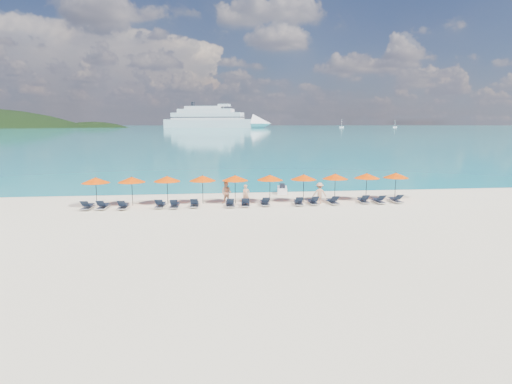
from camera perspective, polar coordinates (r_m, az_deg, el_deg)
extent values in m
plane|color=beige|center=(29.10, 0.70, -3.27)|extent=(1400.00, 1400.00, 0.00)
cube|color=#1FA9B2|center=(688.21, -6.56, 8.64)|extent=(1600.00, 1300.00, 0.01)
ellipsoid|color=black|center=(607.49, -20.78, 4.73)|extent=(162.00, 126.00, 85.50)
cube|color=silver|center=(545.95, -6.31, 9.06)|extent=(114.11, 61.27, 10.40)
cone|color=silver|center=(525.37, 0.79, 9.10)|extent=(29.68, 29.68, 22.89)
cube|color=silver|center=(546.76, -6.53, 10.03)|extent=(91.67, 49.98, 8.32)
cube|color=silver|center=(547.64, -6.75, 10.68)|extent=(71.74, 40.50, 5.20)
cube|color=silver|center=(548.53, -6.97, 11.11)|extent=(49.30, 29.22, 3.64)
cube|color=black|center=(546.74, -6.53, 9.87)|extent=(92.81, 50.59, 0.94)
cube|color=black|center=(546.79, -6.54, 10.25)|extent=(90.53, 49.37, 0.94)
cylinder|color=black|center=(554.11, -8.38, 11.49)|extent=(4.58, 4.58, 5.72)
cube|color=silver|center=(561.63, 11.34, 8.49)|extent=(5.87, 1.96, 1.57)
cylinder|color=silver|center=(561.61, 11.36, 9.00)|extent=(0.35, 0.35, 9.78)
cube|color=silver|center=(598.03, 18.02, 8.24)|extent=(5.33, 1.78, 1.42)
cylinder|color=silver|center=(598.01, 18.04, 8.69)|extent=(0.32, 0.32, 8.88)
cube|color=white|center=(38.66, 3.51, 0.26)|extent=(1.21, 2.37, 0.52)
cube|color=black|center=(38.42, 3.52, 0.77)|extent=(0.62, 1.01, 0.33)
cylinder|color=black|center=(39.14, 3.51, 1.13)|extent=(0.52, 0.14, 0.06)
imported|color=tan|center=(32.92, -1.35, -0.39)|extent=(0.65, 0.50, 1.60)
imported|color=tan|center=(33.54, -3.95, -0.11)|extent=(0.98, 0.82, 1.74)
imported|color=tan|center=(33.91, 8.46, -0.15)|extent=(1.12, 0.61, 1.67)
cylinder|color=black|center=(34.46, -20.52, -0.04)|extent=(0.05, 0.05, 2.20)
cone|color=#E34000|center=(34.33, -20.60, 1.47)|extent=(2.10, 2.10, 0.42)
sphere|color=black|center=(34.30, -20.63, 1.84)|extent=(0.08, 0.08, 0.08)
cylinder|color=black|center=(34.01, -16.19, 0.07)|extent=(0.05, 0.05, 2.20)
cone|color=#E34000|center=(33.89, -16.26, 1.60)|extent=(2.10, 2.10, 0.42)
sphere|color=black|center=(33.86, -16.27, 1.97)|extent=(0.08, 0.08, 0.08)
cylinder|color=black|center=(33.83, -11.73, 0.19)|extent=(0.05, 0.05, 2.20)
cone|color=#E34000|center=(33.70, -11.78, 1.74)|extent=(2.10, 2.10, 0.42)
sphere|color=black|center=(33.67, -11.79, 2.11)|extent=(0.08, 0.08, 0.08)
cylinder|color=black|center=(33.70, -7.11, 0.28)|extent=(0.05, 0.05, 2.20)
cone|color=#E34000|center=(33.57, -7.14, 1.83)|extent=(2.10, 2.10, 0.42)
sphere|color=black|center=(33.55, -7.15, 2.21)|extent=(0.08, 0.08, 0.08)
cylinder|color=black|center=(33.65, -2.79, 0.33)|extent=(0.05, 0.05, 2.20)
cone|color=#E34000|center=(33.52, -2.81, 1.88)|extent=(2.10, 2.10, 0.42)
sphere|color=black|center=(33.50, -2.81, 2.26)|extent=(0.08, 0.08, 0.08)
cylinder|color=black|center=(33.92, 1.87, 0.40)|extent=(0.05, 0.05, 2.20)
cone|color=#E34000|center=(33.79, 1.87, 1.95)|extent=(2.10, 2.10, 0.42)
sphere|color=black|center=(33.76, 1.88, 2.32)|extent=(0.08, 0.08, 0.08)
cylinder|color=black|center=(34.37, 6.36, 0.47)|extent=(0.05, 0.05, 2.20)
cone|color=#E34000|center=(34.25, 6.38, 1.99)|extent=(2.10, 2.10, 0.42)
sphere|color=black|center=(34.22, 6.39, 2.36)|extent=(0.08, 0.08, 0.08)
cylinder|color=black|center=(35.20, 10.48, 0.58)|extent=(0.05, 0.05, 2.20)
cone|color=#E34000|center=(35.08, 10.53, 2.06)|extent=(2.10, 2.10, 0.42)
sphere|color=black|center=(35.05, 10.54, 2.42)|extent=(0.08, 0.08, 0.08)
cylinder|color=black|center=(36.15, 14.50, 0.66)|extent=(0.05, 0.05, 2.20)
cone|color=#E34000|center=(36.02, 14.56, 2.11)|extent=(2.10, 2.10, 0.42)
sphere|color=black|center=(36.00, 14.57, 2.46)|extent=(0.08, 0.08, 0.08)
cylinder|color=black|center=(37.15, 18.09, 0.72)|extent=(0.05, 0.05, 2.20)
cone|color=#E34000|center=(37.03, 18.16, 2.13)|extent=(2.10, 2.10, 0.42)
sphere|color=black|center=(37.01, 18.17, 2.47)|extent=(0.08, 0.08, 0.08)
cube|color=silver|center=(33.77, -21.53, -1.93)|extent=(0.72, 1.73, 0.06)
cube|color=black|center=(33.98, -21.42, -1.59)|extent=(0.61, 1.13, 0.04)
cube|color=black|center=(33.19, -21.86, -1.42)|extent=(0.58, 0.57, 0.43)
cube|color=silver|center=(33.52, -19.73, -1.91)|extent=(0.71, 1.73, 0.06)
cube|color=black|center=(33.73, -19.63, -1.56)|extent=(0.61, 1.13, 0.04)
cube|color=black|center=(32.93, -20.03, -1.39)|extent=(0.58, 0.57, 0.43)
cube|color=silver|center=(33.03, -17.27, -1.94)|extent=(0.67, 1.72, 0.06)
cube|color=black|center=(33.24, -17.20, -1.59)|extent=(0.58, 1.11, 0.04)
cube|color=black|center=(32.43, -17.51, -1.42)|extent=(0.56, 0.55, 0.43)
cube|color=silver|center=(32.81, -12.60, -1.82)|extent=(0.78, 1.75, 0.06)
cube|color=black|center=(33.02, -12.53, -1.46)|extent=(0.65, 1.15, 0.04)
cube|color=black|center=(32.20, -12.81, -1.29)|extent=(0.60, 0.59, 0.43)
cube|color=silver|center=(32.52, -10.78, -1.85)|extent=(0.67, 1.72, 0.06)
cube|color=black|center=(32.74, -10.75, -1.50)|extent=(0.58, 1.12, 0.04)
cube|color=black|center=(31.91, -10.90, -1.32)|extent=(0.57, 0.55, 0.43)
cube|color=silver|center=(32.63, -8.19, -1.75)|extent=(0.67, 1.72, 0.06)
cube|color=black|center=(32.84, -8.18, -1.39)|extent=(0.58, 1.12, 0.04)
cube|color=black|center=(32.01, -8.26, -1.22)|extent=(0.57, 0.55, 0.43)
cube|color=silver|center=(32.45, -3.49, -1.73)|extent=(0.64, 1.71, 0.06)
cube|color=black|center=(32.66, -3.51, -1.37)|extent=(0.56, 1.11, 0.04)
cube|color=black|center=(31.83, -3.45, -1.19)|extent=(0.55, 0.54, 0.43)
cube|color=silver|center=(32.54, -1.42, -1.69)|extent=(0.78, 1.75, 0.06)
cube|color=black|center=(32.75, -1.42, -1.33)|extent=(0.65, 1.15, 0.04)
cube|color=black|center=(31.92, -1.42, -1.15)|extent=(0.60, 0.59, 0.43)
cube|color=silver|center=(32.90, 1.18, -1.56)|extent=(0.62, 1.70, 0.06)
cube|color=black|center=(33.11, 1.12, -1.21)|extent=(0.55, 1.10, 0.04)
cube|color=black|center=(32.29, 1.32, -1.03)|extent=(0.55, 0.54, 0.43)
cube|color=silver|center=(33.23, 5.67, -1.50)|extent=(0.78, 1.75, 0.06)
cube|color=black|center=(33.45, 5.63, -1.15)|extent=(0.65, 1.15, 0.04)
cube|color=black|center=(32.62, 5.80, -0.97)|extent=(0.60, 0.59, 0.43)
cube|color=silver|center=(33.59, 7.61, -1.42)|extent=(0.63, 1.70, 0.06)
cube|color=black|center=(33.80, 7.51, -1.08)|extent=(0.56, 1.10, 0.04)
cube|color=black|center=(32.99, 7.87, -0.90)|extent=(0.55, 0.54, 0.43)
cube|color=silver|center=(34.02, 10.16, -1.35)|extent=(0.69, 1.72, 0.06)
cube|color=black|center=(34.23, 10.03, -1.01)|extent=(0.59, 1.12, 0.04)
cube|color=black|center=(33.44, 10.49, -0.83)|extent=(0.57, 0.56, 0.43)
cube|color=silver|center=(34.97, 14.09, -1.20)|extent=(0.76, 1.75, 0.06)
cube|color=black|center=(35.18, 13.99, -0.87)|extent=(0.64, 1.14, 0.04)
cube|color=black|center=(34.38, 14.36, -0.69)|extent=(0.59, 0.58, 0.43)
cube|color=silver|center=(35.16, 15.99, -1.22)|extent=(0.67, 1.72, 0.06)
cube|color=black|center=(35.35, 15.83, -0.90)|extent=(0.58, 1.12, 0.04)
cube|color=black|center=(34.59, 16.39, -0.72)|extent=(0.57, 0.55, 0.43)
cube|color=silver|center=(35.87, 18.07, -1.12)|extent=(0.75, 1.74, 0.06)
cube|color=black|center=(36.06, 17.89, -0.80)|extent=(0.63, 1.14, 0.04)
cube|color=black|center=(35.33, 18.54, -0.62)|extent=(0.59, 0.58, 0.43)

